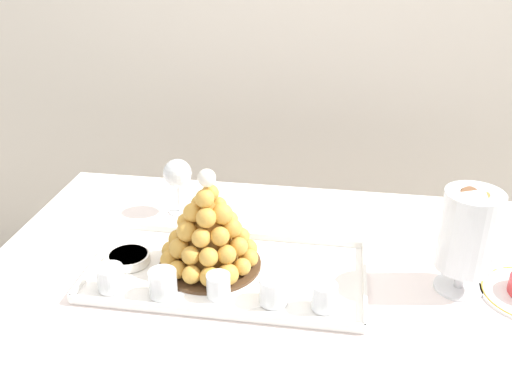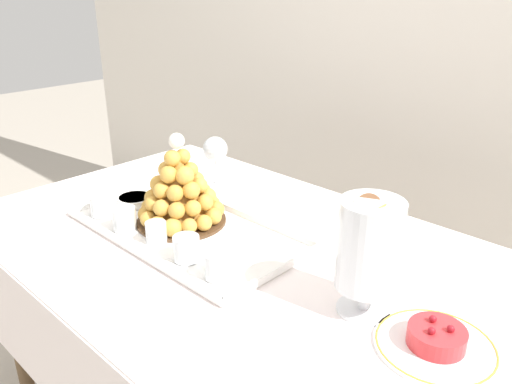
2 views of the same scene
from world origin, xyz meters
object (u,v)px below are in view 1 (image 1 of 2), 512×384
Objects in this scene: serving_tray at (228,273)px; creme_brulee_ramekin at (129,258)px; croquembouche at (209,232)px; dessert_cup_mid_left at (163,284)px; macaron_goblet at (468,232)px; wine_glass at (177,175)px; dessert_cup_mid_right at (272,291)px; dessert_cup_right at (324,297)px; dessert_cup_left at (111,279)px; dessert_cup_centre at (218,286)px.

creme_brulee_ramekin reaches higher than serving_tray.
croquembouche is 4.06× the size of dessert_cup_mid_left.
macaron_goblet is 0.76m from wine_glass.
dessert_cup_mid_right is 0.44m from macaron_goblet.
creme_brulee_ramekin is at bearing 167.59° from dessert_cup_right.
macaron_goblet is (0.76, 0.13, 0.11)m from dessert_cup_left.
croquembouche is 4.17× the size of dessert_cup_left.
serving_tray is 0.36m from wine_glass.
croquembouche is 3.99× the size of dessert_cup_mid_right.
serving_tray is 10.68× the size of dessert_cup_left.
croquembouche reaches higher than wine_glass.
dessert_cup_right is 0.23× the size of macaron_goblet.
dessert_cup_mid_right is (0.12, -0.09, 0.03)m from serving_tray.
serving_tray is at bearing -176.62° from macaron_goblet.
croquembouche is 2.45× the size of creme_brulee_ramekin.
creme_brulee_ramekin is (-0.24, 0.10, -0.01)m from dessert_cup_centre.
creme_brulee_ramekin is at bearing 164.46° from dessert_cup_mid_right.
creme_brulee_ramekin is at bearing 89.59° from dessert_cup_left.
wine_glass is at bearing 83.04° from dessert_cup_left.
dessert_cup_mid_right is 1.07× the size of dessert_cup_right.
macaron_goblet is at bearing 1.86° from creme_brulee_ramekin.
croquembouche is 0.31m from dessert_cup_right.
wine_glass is (-0.42, 0.38, 0.08)m from dessert_cup_right.
dessert_cup_right is at bearing -2.00° from dessert_cup_mid_right.
dessert_cup_mid_right is 0.61× the size of creme_brulee_ramekin.
wine_glass reaches higher than creme_brulee_ramekin.
dessert_cup_right is (0.35, 0.01, -0.00)m from dessert_cup_mid_left.
macaron_goblet is at bearing 23.57° from dessert_cup_right.
dessert_cup_mid_left is 0.40m from wine_glass.
wine_glass is (-0.19, 0.38, 0.08)m from dessert_cup_centre.
dessert_cup_centre is 0.21× the size of macaron_goblet.
dessert_cup_left is 0.96× the size of dessert_cup_mid_right.
dessert_cup_mid_right is at bearing -15.54° from creme_brulee_ramekin.
dessert_cup_left and dessert_cup_centre have the same top height.
dessert_cup_left is 0.78m from macaron_goblet.
dessert_cup_centre is at bearing -166.77° from macaron_goblet.
dessert_cup_left reaches higher than creme_brulee_ramekin.
macaron_goblet is (0.41, 0.12, 0.11)m from dessert_cup_mid_right.
croquembouche reaches higher than creme_brulee_ramekin.
dessert_cup_mid_left is 0.24m from dessert_cup_mid_right.
dessert_cup_mid_right reaches higher than creme_brulee_ramekin.
croquembouche reaches higher than dessert_cup_left.
creme_brulee_ramekin is at bearing 178.59° from serving_tray.
dessert_cup_right is 0.58× the size of creme_brulee_ramekin.
dessert_cup_right is (0.23, -0.01, 0.00)m from dessert_cup_centre.
creme_brulee_ramekin is (-0.19, -0.02, -0.08)m from croquembouche.
croquembouche is at bearing 156.31° from dessert_cup_right.
dessert_cup_right is 0.34m from macaron_goblet.
dessert_cup_centre reaches higher than serving_tray.
wine_glass is (-0.20, 0.28, 0.11)m from serving_tray.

